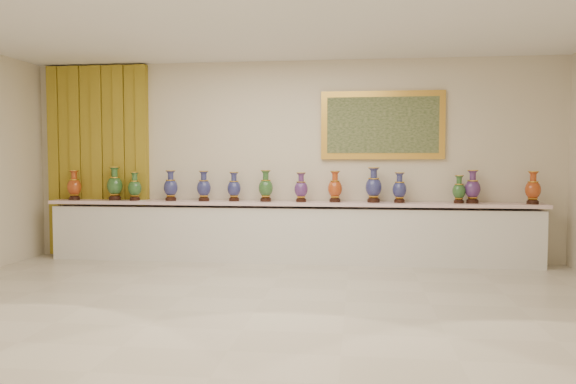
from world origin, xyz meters
name	(u,v)px	position (x,y,z in m)	size (l,w,h in m)	color
ground	(263,299)	(0.00, 0.00, 0.00)	(8.00, 8.00, 0.00)	beige
room	(142,155)	(-2.33, 2.44, 1.58)	(8.00, 8.00, 8.00)	beige
counter	(289,233)	(0.00, 2.27, 0.44)	(7.28, 0.48, 0.90)	white
vase_0	(74,187)	(-3.33, 2.22, 1.11)	(0.28, 0.28, 0.46)	black
vase_1	(115,185)	(-2.68, 2.24, 1.13)	(0.31, 0.31, 0.51)	black
vase_2	(135,188)	(-2.35, 2.21, 1.09)	(0.27, 0.27, 0.43)	black
vase_3	(171,187)	(-1.79, 2.23, 1.11)	(0.24, 0.24, 0.46)	black
vase_4	(204,188)	(-1.27, 2.23, 1.10)	(0.26, 0.26, 0.45)	black
vase_5	(234,188)	(-0.82, 2.27, 1.10)	(0.24, 0.24, 0.44)	black
vase_6	(266,187)	(-0.34, 2.25, 1.11)	(0.26, 0.26, 0.46)	black
vase_7	(301,189)	(0.19, 2.23, 1.09)	(0.26, 0.26, 0.43)	black
vase_8	(335,188)	(0.68, 2.26, 1.10)	(0.21, 0.21, 0.45)	black
vase_9	(374,187)	(1.24, 2.27, 1.13)	(0.30, 0.30, 0.51)	black
vase_10	(400,189)	(1.61, 2.26, 1.10)	(0.24, 0.24, 0.44)	black
vase_11	(459,191)	(2.44, 2.26, 1.08)	(0.20, 0.20, 0.40)	black
vase_12	(473,188)	(2.63, 2.27, 1.11)	(0.22, 0.22, 0.47)	black
vase_13	(533,189)	(3.43, 2.21, 1.11)	(0.28, 0.28, 0.46)	black
label_card	(142,201)	(-2.20, 2.13, 0.90)	(0.10, 0.06, 0.00)	white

